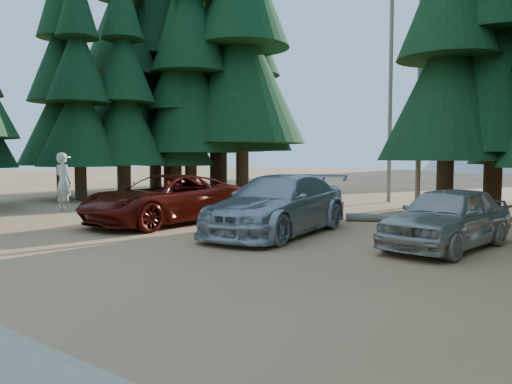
% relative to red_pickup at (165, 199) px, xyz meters
% --- Properties ---
extents(ground, '(160.00, 160.00, 0.00)m').
position_rel_red_pickup_xyz_m(ground, '(3.93, -3.59, -0.83)').
color(ground, '#9A6541').
rests_on(ground, ground).
extents(forest_belt_north, '(36.00, 7.00, 22.00)m').
position_rel_red_pickup_xyz_m(forest_belt_north, '(3.93, 11.41, -0.83)').
color(forest_belt_north, black).
rests_on(forest_belt_north, ground).
extents(forest_belt_west, '(6.00, 22.00, 22.00)m').
position_rel_red_pickup_xyz_m(forest_belt_west, '(-11.57, 0.41, -0.83)').
color(forest_belt_west, black).
rests_on(forest_belt_west, ground).
extents(snag_front, '(0.24, 0.24, 12.00)m').
position_rel_red_pickup_xyz_m(snag_front, '(4.73, 10.91, 5.17)').
color(snag_front, '#756A5D').
rests_on(snag_front, ground).
extents(snag_back, '(0.20, 0.20, 10.00)m').
position_rel_red_pickup_xyz_m(snag_back, '(2.73, 12.41, 4.17)').
color(snag_back, '#756A5D').
rests_on(snag_back, ground).
extents(red_pickup, '(2.84, 6.01, 1.66)m').
position_rel_red_pickup_xyz_m(red_pickup, '(0.00, 0.00, 0.00)').
color(red_pickup, '#510E06').
rests_on(red_pickup, ground).
extents(silver_minivan_center, '(3.11, 6.20, 1.73)m').
position_rel_red_pickup_xyz_m(silver_minivan_center, '(4.32, 0.50, 0.03)').
color(silver_minivan_center, '#A9ABB1').
rests_on(silver_minivan_center, ground).
extents(silver_minivan_right, '(2.37, 4.72, 1.54)m').
position_rel_red_pickup_xyz_m(silver_minivan_right, '(8.97, 1.13, -0.06)').
color(silver_minivan_right, '#ADA699').
rests_on(silver_minivan_right, ground).
extents(frisbee_player, '(0.67, 0.46, 1.81)m').
position_rel_red_pickup_xyz_m(frisbee_player, '(-1.26, -2.96, 0.66)').
color(frisbee_player, beige).
rests_on(frisbee_player, ground).
extents(log_left, '(4.10, 1.06, 0.29)m').
position_rel_red_pickup_xyz_m(log_left, '(-1.42, 5.35, -0.68)').
color(log_left, '#756A5D').
rests_on(log_left, ground).
extents(log_mid, '(2.80, 2.51, 0.29)m').
position_rel_red_pickup_xyz_m(log_mid, '(2.18, 5.67, -0.69)').
color(log_mid, '#756A5D').
rests_on(log_mid, ground).
extents(log_right, '(4.10, 2.28, 0.29)m').
position_rel_red_pickup_xyz_m(log_right, '(6.50, 5.38, -0.69)').
color(log_right, '#756A5D').
rests_on(log_right, ground).
extents(shrub_far_left, '(0.94, 0.94, 0.52)m').
position_rel_red_pickup_xyz_m(shrub_far_left, '(-2.36, 2.66, -0.57)').
color(shrub_far_left, '#27631D').
rests_on(shrub_far_left, ground).
extents(shrub_left, '(0.87, 0.87, 0.48)m').
position_rel_red_pickup_xyz_m(shrub_left, '(-2.48, 6.31, -0.59)').
color(shrub_left, '#27631D').
rests_on(shrub_left, ground).
extents(shrub_center_left, '(1.08, 1.08, 0.60)m').
position_rel_red_pickup_xyz_m(shrub_center_left, '(3.10, 4.68, -0.53)').
color(shrub_center_left, '#27631D').
rests_on(shrub_center_left, ground).
extents(shrub_center_right, '(1.04, 1.04, 0.57)m').
position_rel_red_pickup_xyz_m(shrub_center_right, '(7.83, 6.13, -0.54)').
color(shrub_center_right, '#27631D').
rests_on(shrub_center_right, ground).
extents(shrub_right, '(1.15, 1.15, 0.63)m').
position_rel_red_pickup_xyz_m(shrub_right, '(8.63, 5.98, -0.51)').
color(shrub_right, '#27631D').
rests_on(shrub_right, ground).
extents(shrub_far_right, '(1.32, 1.32, 0.73)m').
position_rel_red_pickup_xyz_m(shrub_far_right, '(7.82, 6.41, -0.47)').
color(shrub_far_right, '#27631D').
rests_on(shrub_far_right, ground).
extents(shrub_edge_west, '(0.88, 0.88, 0.48)m').
position_rel_red_pickup_xyz_m(shrub_edge_west, '(-6.14, 1.91, -0.59)').
color(shrub_edge_west, '#27631D').
rests_on(shrub_edge_west, ground).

